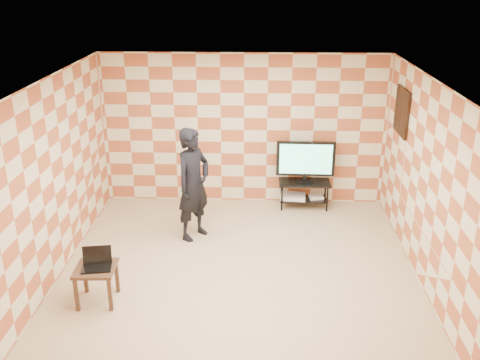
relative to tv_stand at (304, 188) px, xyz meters
name	(u,v)px	position (x,y,z in m)	size (l,w,h in m)	color
floor	(238,270)	(-1.08, -2.21, -0.36)	(5.00, 5.00, 0.00)	tan
wall_back	(244,130)	(-1.08, 0.29, 0.99)	(5.00, 0.02, 2.70)	beige
wall_front	(227,286)	(-1.08, -4.71, 0.99)	(5.00, 0.02, 2.70)	beige
wall_left	(53,180)	(-3.58, -2.21, 0.99)	(0.02, 5.00, 2.70)	beige
wall_right	(428,185)	(1.42, -2.21, 0.99)	(0.02, 5.00, 2.70)	beige
ceiling	(238,82)	(-1.08, -2.21, 2.34)	(5.00, 5.00, 0.02)	white
wall_art	(402,111)	(1.39, -0.66, 1.59)	(0.04, 0.72, 0.72)	black
tv_stand	(304,188)	(0.00, 0.00, 0.00)	(0.90, 0.41, 0.50)	black
tv	(306,160)	(0.00, 0.00, 0.54)	(1.02, 0.20, 0.74)	black
dvd_player	(293,196)	(-0.19, 0.00, -0.15)	(0.44, 0.32, 0.07)	silver
game_console	(316,197)	(0.22, 0.01, -0.16)	(0.24, 0.18, 0.06)	silver
side_table	(96,273)	(-2.86, -3.03, 0.05)	(0.52, 0.52, 0.50)	#372319
laptop	(97,263)	(-2.84, -3.01, 0.19)	(0.40, 0.34, 0.24)	black
person	(193,184)	(-1.82, -1.18, 0.53)	(0.65, 0.43, 1.80)	black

